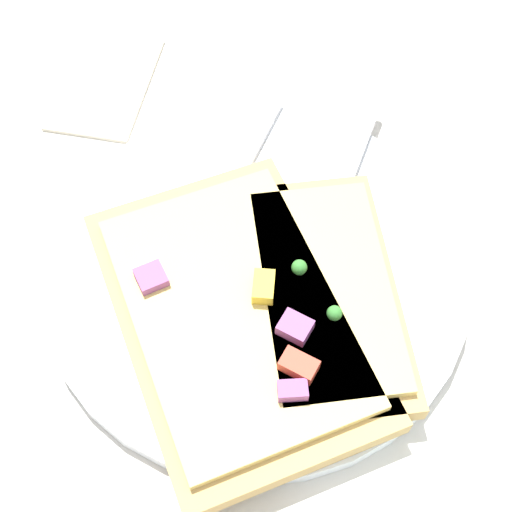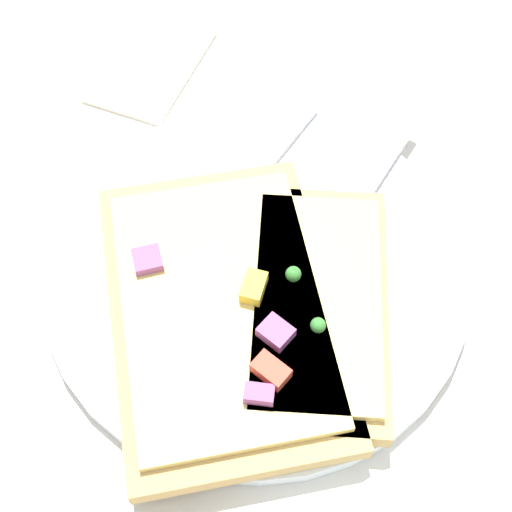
{
  "view_description": "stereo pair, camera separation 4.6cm",
  "coord_description": "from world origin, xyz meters",
  "px_view_note": "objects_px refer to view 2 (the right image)",
  "views": [
    {
      "loc": [
        0.24,
        0.05,
        0.42
      ],
      "look_at": [
        0.0,
        0.0,
        0.02
      ],
      "focal_mm": 50.0,
      "sensor_mm": 36.0,
      "label": 1
    },
    {
      "loc": [
        0.22,
        0.09,
        0.42
      ],
      "look_at": [
        0.0,
        0.0,
        0.02
      ],
      "focal_mm": 50.0,
      "sensor_mm": 36.0,
      "label": 2
    }
  ],
  "objects_px": {
    "pizza_slice_corner": "(317,304)",
    "knife": "(351,207)",
    "pizza_slice_main": "(222,311)",
    "plate": "(256,269)",
    "fork": "(226,211)",
    "napkin": "(152,65)"
  },
  "relations": [
    {
      "from": "knife",
      "to": "pizza_slice_main",
      "type": "xyz_separation_m",
      "value": [
        0.11,
        -0.05,
        0.01
      ]
    },
    {
      "from": "knife",
      "to": "napkin",
      "type": "bearing_deg",
      "value": -103.83
    },
    {
      "from": "plate",
      "to": "pizza_slice_main",
      "type": "relative_size",
      "value": 1.14
    },
    {
      "from": "plate",
      "to": "napkin",
      "type": "distance_m",
      "value": 0.21
    },
    {
      "from": "napkin",
      "to": "fork",
      "type": "bearing_deg",
      "value": 44.47
    },
    {
      "from": "pizza_slice_main",
      "to": "napkin",
      "type": "bearing_deg",
      "value": 4.24
    },
    {
      "from": "plate",
      "to": "pizza_slice_corner",
      "type": "distance_m",
      "value": 0.05
    },
    {
      "from": "fork",
      "to": "pizza_slice_main",
      "type": "xyz_separation_m",
      "value": [
        0.08,
        0.03,
        0.01
      ]
    },
    {
      "from": "plate",
      "to": "knife",
      "type": "relative_size",
      "value": 1.28
    },
    {
      "from": "knife",
      "to": "pizza_slice_corner",
      "type": "distance_m",
      "value": 0.08
    },
    {
      "from": "pizza_slice_corner",
      "to": "knife",
      "type": "bearing_deg",
      "value": -15.75
    },
    {
      "from": "knife",
      "to": "plate",
      "type": "bearing_deg",
      "value": -24.97
    },
    {
      "from": "plate",
      "to": "fork",
      "type": "distance_m",
      "value": 0.05
    },
    {
      "from": "fork",
      "to": "knife",
      "type": "distance_m",
      "value": 0.09
    },
    {
      "from": "fork",
      "to": "pizza_slice_corner",
      "type": "bearing_deg",
      "value": 70.67
    },
    {
      "from": "plate",
      "to": "pizza_slice_corner",
      "type": "relative_size",
      "value": 1.49
    },
    {
      "from": "pizza_slice_main",
      "to": "pizza_slice_corner",
      "type": "bearing_deg",
      "value": -96.48
    },
    {
      "from": "pizza_slice_main",
      "to": "pizza_slice_corner",
      "type": "height_order",
      "value": "same"
    },
    {
      "from": "pizza_slice_main",
      "to": "knife",
      "type": "bearing_deg",
      "value": -57.08
    },
    {
      "from": "pizza_slice_main",
      "to": "plate",
      "type": "bearing_deg",
      "value": -39.17
    },
    {
      "from": "fork",
      "to": "pizza_slice_main",
      "type": "distance_m",
      "value": 0.08
    },
    {
      "from": "plate",
      "to": "knife",
      "type": "distance_m",
      "value": 0.08
    }
  ]
}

